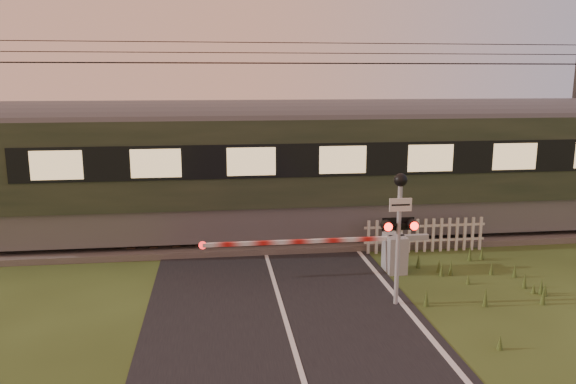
{
  "coord_description": "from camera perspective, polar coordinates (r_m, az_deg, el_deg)",
  "views": [
    {
      "loc": [
        -1.39,
        -10.7,
        5.09
      ],
      "look_at": [
        0.43,
        3.2,
        2.21
      ],
      "focal_mm": 35.0,
      "sensor_mm": 36.0,
      "label": 1
    }
  ],
  "objects": [
    {
      "name": "boom_gate",
      "position": [
        15.16,
        9.79,
        -5.97
      ],
      "size": [
        6.04,
        0.76,
        1.02
      ],
      "color": "gray",
      "rests_on": "ground"
    },
    {
      "name": "ground",
      "position": [
        11.93,
        -0.04,
        -13.64
      ],
      "size": [
        160.0,
        160.0,
        0.0
      ],
      "primitive_type": "plane",
      "color": "#2E3B17",
      "rests_on": "ground"
    },
    {
      "name": "road",
      "position": [
        11.72,
        0.2,
        -14.08
      ],
      "size": [
        6.0,
        140.0,
        0.03
      ],
      "color": "black",
      "rests_on": "ground"
    },
    {
      "name": "track_bed",
      "position": [
        17.98,
        -2.73,
        -4.65
      ],
      "size": [
        140.0,
        3.4,
        0.39
      ],
      "color": "#47423D",
      "rests_on": "ground"
    },
    {
      "name": "overhead_wires",
      "position": [
        17.27,
        -2.91,
        13.69
      ],
      "size": [
        120.0,
        0.62,
        0.62
      ],
      "color": "black",
      "rests_on": "ground"
    },
    {
      "name": "picket_fence",
      "position": [
        17.1,
        13.75,
        -4.28
      ],
      "size": [
        3.69,
        0.08,
        1.01
      ],
      "color": "silver",
      "rests_on": "ground"
    },
    {
      "name": "crossing_signal",
      "position": [
        12.63,
        11.24,
        -2.37
      ],
      "size": [
        0.77,
        0.34,
        3.04
      ],
      "color": "gray",
      "rests_on": "ground"
    },
    {
      "name": "catenary_mast",
      "position": [
        23.62,
        27.19,
        6.66
      ],
      "size": [
        0.22,
        2.46,
        6.88
      ],
      "color": "#2D2D30",
      "rests_on": "ground"
    }
  ]
}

